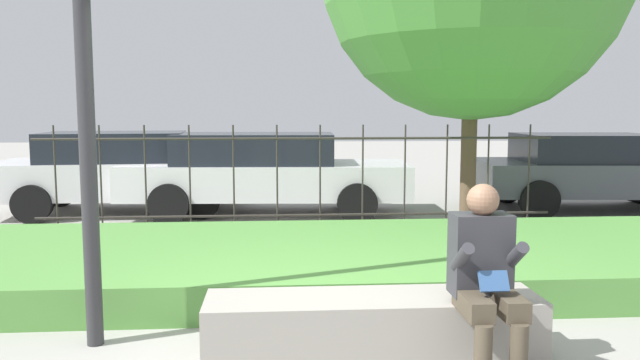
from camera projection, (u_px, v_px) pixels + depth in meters
ground_plane at (323, 360)px, 4.30m from camera, size 60.00×60.00×0.00m
stone_bench at (373, 331)px, 4.30m from camera, size 2.30×0.55×0.44m
person_seated_reader at (486, 273)px, 4.00m from camera, size 0.42×0.73×1.24m
grass_berm at (307, 261)px, 6.42m from camera, size 8.92×2.92×0.33m
iron_fence at (299, 179)px, 8.35m from camera, size 6.92×0.03×1.52m
car_parked_left at (123, 170)px, 10.45m from camera, size 4.21×2.15×1.35m
car_parked_center at (263, 172)px, 10.19m from camera, size 4.67×2.00×1.34m
car_parked_right at (591, 169)px, 10.65m from camera, size 4.07×2.24×1.31m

